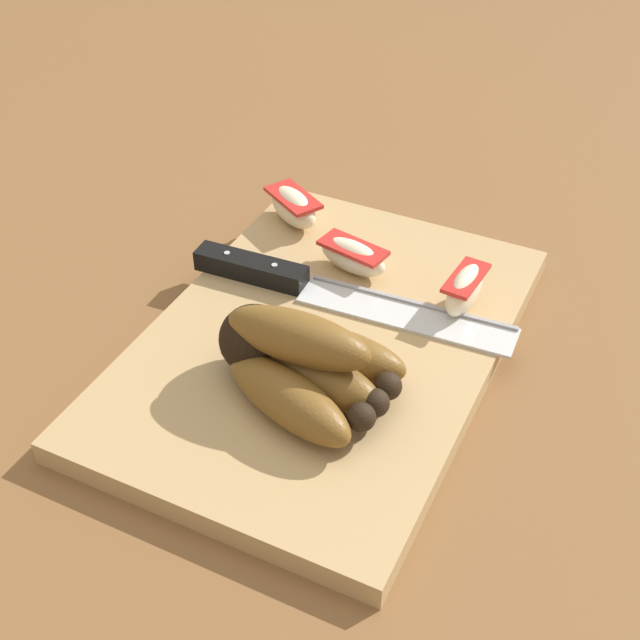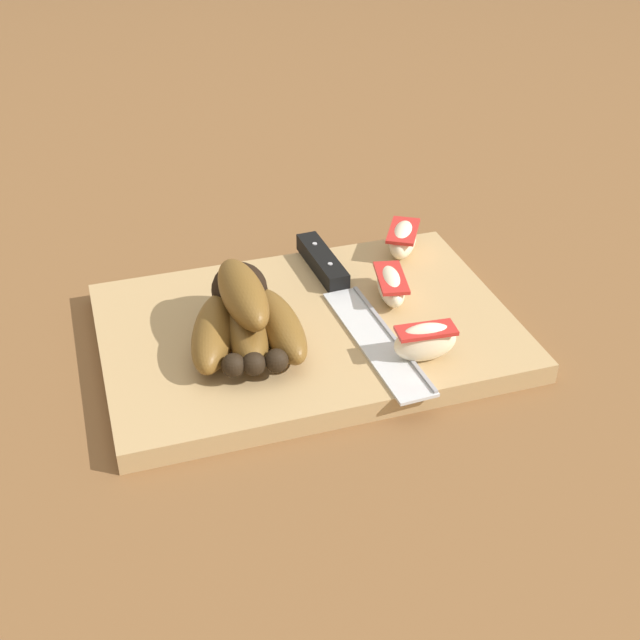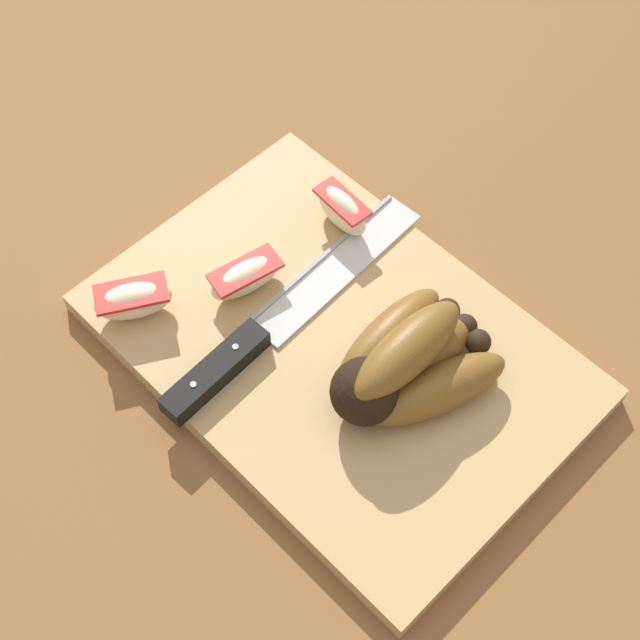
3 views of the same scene
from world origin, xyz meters
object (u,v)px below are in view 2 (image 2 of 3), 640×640
(banana_bunch, at_px, (245,316))
(chefs_knife, at_px, (340,287))
(apple_wedge_far, at_px, (403,239))
(apple_wedge_middle, at_px, (425,341))
(apple_wedge_near, at_px, (391,285))

(banana_bunch, height_order, chefs_knife, banana_bunch)
(banana_bunch, bearing_deg, apple_wedge_far, -151.17)
(apple_wedge_far, bearing_deg, apple_wedge_middle, 73.49)
(banana_bunch, xyz_separation_m, apple_wedge_near, (-0.15, -0.03, -0.01))
(apple_wedge_near, relative_size, apple_wedge_middle, 1.18)
(apple_wedge_middle, bearing_deg, chefs_knife, -74.97)
(chefs_knife, distance_m, apple_wedge_near, 0.05)
(banana_bunch, distance_m, apple_wedge_near, 0.15)
(chefs_knife, xyz_separation_m, apple_wedge_near, (-0.04, 0.03, 0.01))
(chefs_knife, relative_size, apple_wedge_far, 4.09)
(banana_bunch, bearing_deg, chefs_knife, -153.63)
(apple_wedge_near, bearing_deg, apple_wedge_far, -119.37)
(banana_bunch, distance_m, apple_wedge_far, 0.22)
(banana_bunch, relative_size, apple_wedge_near, 2.04)
(apple_wedge_middle, distance_m, apple_wedge_far, 0.19)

